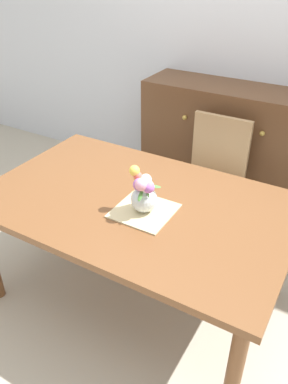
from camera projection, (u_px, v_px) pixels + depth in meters
ground_plane at (137, 293)px, 2.49m from camera, size 12.00×12.00×0.00m
back_wall at (245, 24)px, 2.91m from camera, size 7.00×0.10×2.80m
dining_table at (136, 212)px, 2.14m from camera, size 1.68×1.06×0.72m
chair_far at (213, 171)px, 2.80m from camera, size 0.42×0.42×0.90m
dresser at (228, 148)px, 3.16m from camera, size 1.40×0.47×1.00m
placemat at (144, 211)px, 2.01m from camera, size 0.30×0.30×0.01m
flower_vase at (143, 192)px, 1.94m from camera, size 0.16×0.18×0.24m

